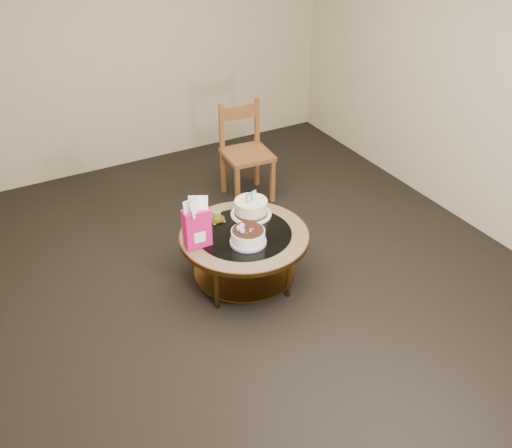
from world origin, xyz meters
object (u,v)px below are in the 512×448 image
cream_cake (251,208)px  dining_chair (246,152)px  coffee_table (244,241)px  gift_bag (197,223)px  decorated_cake (248,237)px

cream_cake → dining_chair: (0.49, 1.01, -0.04)m
coffee_table → dining_chair: size_ratio=1.08×
cream_cake → gift_bag: (-0.55, -0.18, 0.13)m
coffee_table → cream_cake: size_ratio=3.07×
dining_chair → gift_bag: bearing=-126.4°
coffee_table → dining_chair: 1.39m
coffee_table → gift_bag: 0.47m
decorated_cake → dining_chair: dining_chair is taller
decorated_cake → gift_bag: size_ratio=0.71×
dining_chair → coffee_table: bearing=-113.7°
decorated_cake → dining_chair: 1.52m
gift_bag → cream_cake: bearing=20.2°
coffee_table → gift_bag: bearing=175.2°
gift_bag → decorated_cake: bearing=-22.9°
decorated_cake → coffee_table: bearing=73.7°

